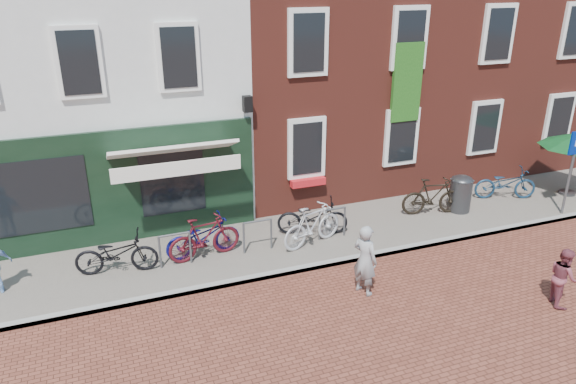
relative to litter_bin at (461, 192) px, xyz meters
name	(u,v)px	position (x,y,z in m)	size (l,w,h in m)	color
ground	(334,266)	(-4.64, -1.45, -0.69)	(80.00, 80.00, 0.00)	brown
sidewalk	(344,231)	(-3.64, 0.05, -0.64)	(24.00, 3.00, 0.10)	slate
building_stucco	(77,46)	(-9.64, 5.55, 3.81)	(8.00, 8.00, 9.00)	silver
building_brick_mid	(303,21)	(-2.64, 5.55, 4.31)	(6.00, 8.00, 10.00)	maroon
building_brick_right	(455,16)	(3.36, 5.55, 4.31)	(6.00, 8.00, 10.00)	maroon
litter_bin	(461,192)	(0.00, 0.00, 0.00)	(0.62, 0.62, 1.14)	#37373A
parking_sign	(574,157)	(2.64, -1.21, 1.10)	(0.50, 0.08, 2.51)	#4C4C4F
woman	(365,260)	(-4.52, -2.68, 0.11)	(0.58, 0.38, 1.60)	gray
boy	(563,277)	(-0.90, -4.50, -0.05)	(0.62, 0.48, 1.27)	brown
bicycle_0	(116,253)	(-9.43, -0.10, -0.11)	(0.64, 1.83, 0.96)	black
bicycle_1	(204,238)	(-7.43, -0.13, -0.05)	(0.50, 1.78, 1.07)	#4C0F17
bicycle_2	(203,237)	(-7.43, 0.03, -0.11)	(0.64, 1.83, 0.96)	#0C0D62
bicycle_3	(312,225)	(-4.77, -0.42, -0.05)	(0.50, 1.78, 1.07)	#BCBBBE
bicycle_4	(313,217)	(-4.52, 0.14, -0.11)	(0.64, 1.83, 0.96)	black
bicycle_5	(433,196)	(-0.87, 0.09, -0.05)	(0.50, 1.78, 1.07)	black
bicycle_6	(505,183)	(1.85, 0.27, -0.11)	(0.64, 1.83, 0.96)	#142E48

